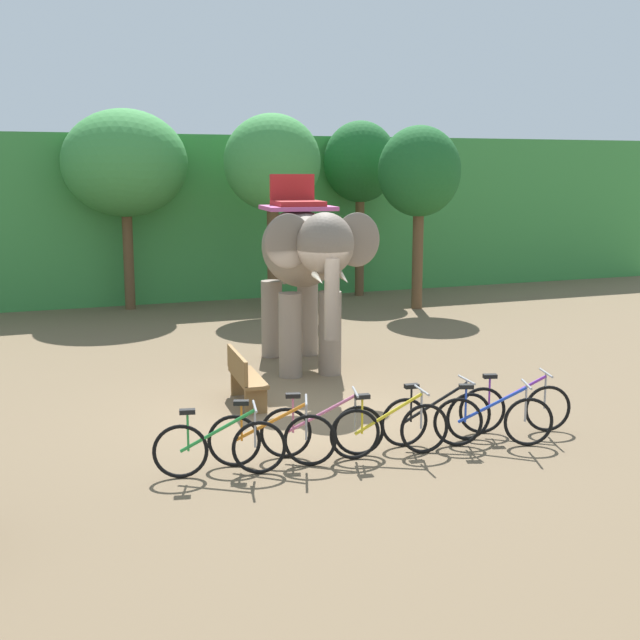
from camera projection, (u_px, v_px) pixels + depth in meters
ground_plane at (295, 412)px, 13.63m from camera, size 80.00×80.00×0.00m
foliage_hedge at (136, 215)px, 26.88m from camera, size 36.00×6.00×4.86m
tree_center_right at (125, 164)px, 22.98m from camera, size 3.41×3.41×5.49m
tree_far_left at (272, 164)px, 22.85m from camera, size 2.64×2.64×5.36m
tree_center_left at (360, 163)px, 25.50m from camera, size 2.22×2.22×5.31m
tree_left at (419, 173)px, 23.09m from camera, size 2.27×2.27×5.06m
elephant at (303, 257)px, 16.25m from camera, size 2.14×4.22×3.78m
bike_green at (220, 447)px, 10.75m from camera, size 1.68×0.57×0.92m
bike_orange at (272, 438)px, 11.11m from camera, size 1.62×0.72×0.92m
bike_pink at (322, 430)px, 11.48m from camera, size 1.66×0.64×0.92m
bike_yellow at (390, 429)px, 11.49m from camera, size 1.70×0.52×0.92m
bike_black at (437, 417)px, 12.04m from camera, size 1.71×0.52×0.92m
bike_blue at (493, 420)px, 11.92m from camera, size 1.62×0.74×0.92m
bike_purple at (515, 407)px, 12.54m from camera, size 1.66×0.64×0.92m
wooden_bench at (244, 376)px, 14.04m from camera, size 0.54×1.53×0.89m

